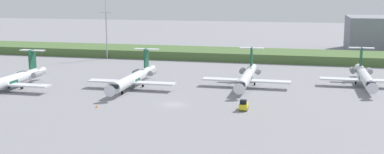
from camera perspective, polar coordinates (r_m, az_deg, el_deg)
The scene contains 9 objects.
ground_plane at distance 133.84m, azimuth 1.19°, elevation -0.35°, with size 500.00×500.00×0.00m, color gray.
grass_berm at distance 176.51m, azimuth 4.18°, elevation 2.74°, with size 320.00×20.00×3.02m, color #4C6B38.
regional_jet_nearest at distance 128.14m, azimuth -20.86°, elevation -0.36°, with size 22.81×31.00×9.00m.
regional_jet_second at distance 123.26m, azimuth -7.00°, elevation -0.16°, with size 22.81×31.00×9.00m.
regional_jet_third at distance 125.51m, azimuth 6.57°, elevation 0.04°, with size 22.81×31.00×9.00m.
regional_jet_fourth at distance 133.02m, azimuth 19.91°, elevation 0.07°, with size 22.81×31.00×9.00m.
antenna_mast at distance 177.08m, azimuth -10.19°, elevation 5.61°, with size 4.40×0.50×25.77m.
baggage_tug at distance 100.92m, azimuth 6.18°, elevation -3.39°, with size 1.72×3.20×2.30m.
safety_cone_front_marker at distance 104.49m, azimuth -11.33°, elevation -3.47°, with size 0.44×0.44×0.55m, color orange.
Camera 1 is at (27.30, -98.63, 24.96)m, focal length 44.65 mm.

